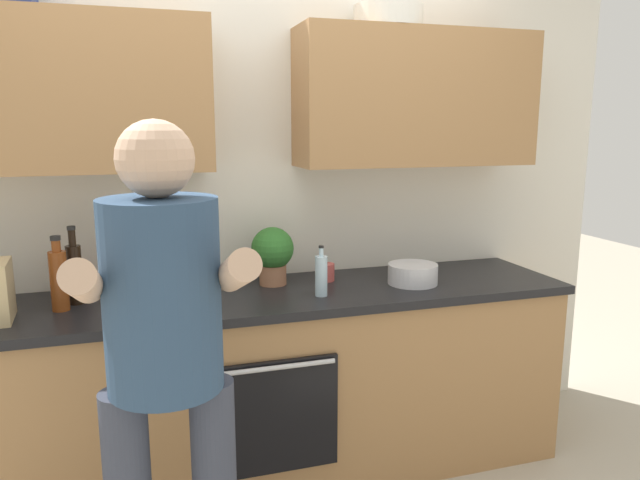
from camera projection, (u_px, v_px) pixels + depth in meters
name	position (u px, v px, depth m)	size (l,w,h in m)	color
ground_plane	(270.00, 473.00, 2.85)	(12.00, 12.00, 0.00)	#B2A893
back_wall_unit	(252.00, 157.00, 2.82)	(4.00, 0.38, 2.50)	silver
counter	(268.00, 385.00, 2.77)	(2.84, 0.67, 0.90)	#A37547
person_standing	(165.00, 352.00, 1.75)	(0.49, 0.45, 1.67)	#383D4C
bottle_soy	(75.00, 272.00, 2.49)	(0.06, 0.06, 0.33)	black
bottle_juice	(126.00, 269.00, 2.62)	(0.07, 0.07, 0.27)	orange
bottle_water	(321.00, 275.00, 2.62)	(0.06, 0.06, 0.23)	silver
bottle_oil	(197.00, 274.00, 2.66)	(0.07, 0.07, 0.24)	olive
bottle_vinegar	(59.00, 279.00, 2.41)	(0.07, 0.07, 0.31)	brown
bottle_wine	(79.00, 278.00, 2.63)	(0.08, 0.08, 0.21)	#471419
cup_coffee	(163.00, 283.00, 2.69)	(0.08, 0.08, 0.09)	white
cup_ceramic	(325.00, 272.00, 2.89)	(0.09, 0.09, 0.08)	#BF4C47
mixing_bowl	(413.00, 274.00, 2.83)	(0.24, 0.24, 0.10)	silver
potted_herb	(273.00, 253.00, 2.80)	(0.20, 0.20, 0.28)	#9E6647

